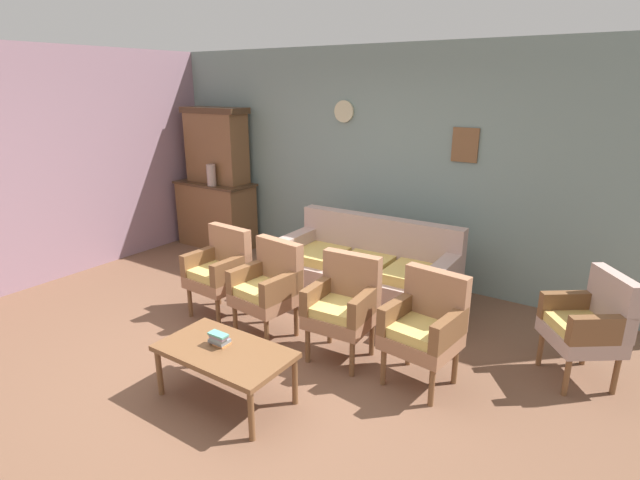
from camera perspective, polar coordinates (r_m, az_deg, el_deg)
ground_plane at (r=4.34m, az=-8.94°, el=-14.19°), size 7.68×7.68×0.00m
wall_back_with_decor at (r=5.95m, az=7.96°, el=8.55°), size 6.40×0.09×2.70m
wall_left_side at (r=6.45m, az=-31.37°, el=6.84°), size 0.06×5.20×2.70m
side_cabinet at (r=7.31m, az=-11.83°, el=2.93°), size 1.16×0.55×0.93m
cabinet_upper_hutch at (r=7.18m, az=-11.87°, el=10.69°), size 0.99×0.38×1.03m
vase_on_cabinet at (r=6.96m, az=-12.42°, el=7.33°), size 0.12×0.12×0.29m
floral_couch at (r=5.32m, az=5.43°, el=-3.94°), size 1.89×0.85×0.90m
armchair_by_doorway at (r=5.07m, az=-11.46°, el=-3.22°), size 0.55×0.52×0.90m
armchair_row_middle at (r=4.59m, az=-5.97°, el=-5.21°), size 0.57×0.54×0.90m
armchair_near_couch_end at (r=4.22m, az=2.71°, el=-7.30°), size 0.55×0.52×0.90m
armchair_near_cabinet at (r=3.95m, az=12.02°, el=-9.51°), size 0.57×0.55×0.90m
wingback_chair_by_fireplace at (r=4.42m, az=28.60°, el=-8.35°), size 0.70×0.71×0.90m
coffee_table at (r=3.79m, az=-10.93°, el=-12.82°), size 1.00×0.56×0.42m
book_stack_on_table at (r=3.80m, az=-11.53°, el=-11.12°), size 0.16×0.11×0.10m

